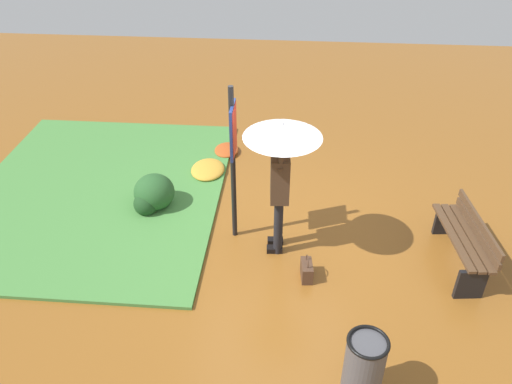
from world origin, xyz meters
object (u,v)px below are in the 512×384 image
object	(u,v)px
person_with_umbrella	(281,155)
info_sign_post	(233,148)
handbag	(307,270)
park_bench	(464,240)
trash_bin	(363,368)

from	to	relation	value
person_with_umbrella	info_sign_post	bearing A→B (deg)	-116.75
handbag	park_bench	bearing A→B (deg)	102.42
person_with_umbrella	trash_bin	size ratio (longest dim) A/B	2.45
info_sign_post	trash_bin	size ratio (longest dim) A/B	2.76
trash_bin	person_with_umbrella	bearing A→B (deg)	-156.64
handbag	trash_bin	world-z (taller)	trash_bin
info_sign_post	trash_bin	bearing A→B (deg)	32.28
person_with_umbrella	trash_bin	distance (m)	2.62
person_with_umbrella	trash_bin	bearing A→B (deg)	23.36
info_sign_post	handbag	xyz separation A→B (m)	(0.81, 1.03, -1.32)
handbag	trash_bin	distance (m)	1.79
person_with_umbrella	park_bench	xyz separation A→B (m)	(0.04, 2.45, -1.15)
handbag	info_sign_post	bearing A→B (deg)	-128.33
person_with_umbrella	handbag	world-z (taller)	person_with_umbrella
park_bench	info_sign_post	bearing A→B (deg)	-96.65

